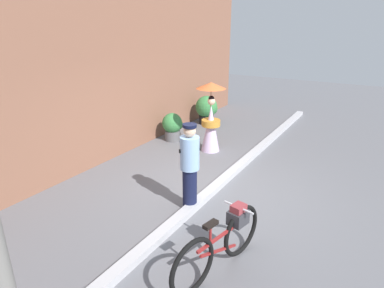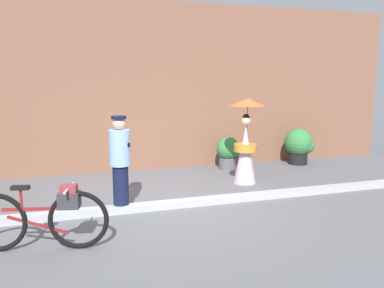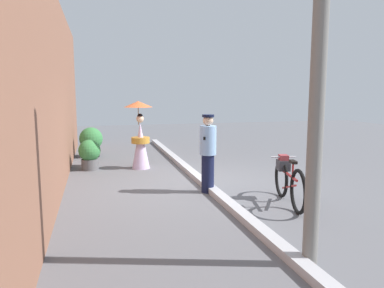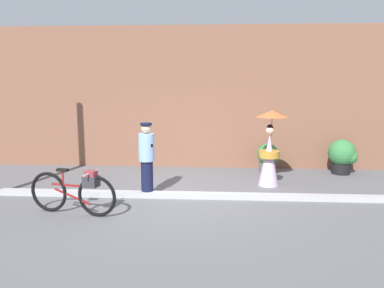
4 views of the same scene
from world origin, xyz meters
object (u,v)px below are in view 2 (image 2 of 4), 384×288
at_px(person_officer, 120,162).
at_px(person_with_parasol, 246,142).
at_px(potted_plant_by_door, 229,152).
at_px(potted_plant_small, 299,145).
at_px(bicycle_near_officer, 43,217).

bearing_deg(person_officer, person_with_parasol, 20.90).
height_order(person_officer, potted_plant_by_door, person_officer).
relative_size(person_officer, potted_plant_small, 1.71).
distance_m(person_officer, potted_plant_small, 5.45).
bearing_deg(bicycle_near_officer, person_with_parasol, 30.12).
distance_m(bicycle_near_officer, person_officer, 1.70).
relative_size(bicycle_near_officer, potted_plant_by_door, 2.22).
relative_size(person_with_parasol, potted_plant_small, 1.92).
relative_size(potted_plant_by_door, potted_plant_small, 0.85).
bearing_deg(potted_plant_small, potted_plant_by_door, 179.11).
height_order(bicycle_near_officer, person_with_parasol, person_with_parasol).
distance_m(person_with_parasol, potted_plant_small, 2.53).
height_order(bicycle_near_officer, person_officer, person_officer).
distance_m(bicycle_near_officer, potted_plant_small, 7.01).
xyz_separation_m(person_with_parasol, potted_plant_by_door, (0.16, 1.31, -0.46)).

